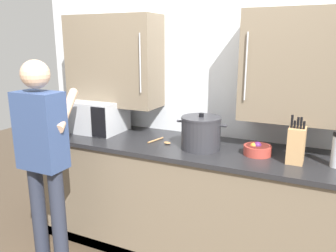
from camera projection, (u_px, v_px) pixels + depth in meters
back_wall_tiled at (203, 80)px, 2.89m from camera, size 3.27×0.44×2.73m
counter_unit at (187, 199)px, 2.84m from camera, size 2.79×0.72×0.95m
microwave_oven at (93, 116)px, 3.12m from camera, size 0.52×0.76×0.28m
wooden_spoon at (162, 142)px, 2.77m from camera, size 0.19×0.19×0.02m
knife_block at (296, 145)px, 2.30m from camera, size 0.11×0.15×0.33m
stock_pot at (201, 133)px, 2.59m from camera, size 0.40×0.31×0.28m
fruit_bowl at (257, 149)px, 2.47m from camera, size 0.20×0.20×0.10m
person_figure at (43, 151)px, 2.47m from camera, size 0.44×0.55×1.64m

